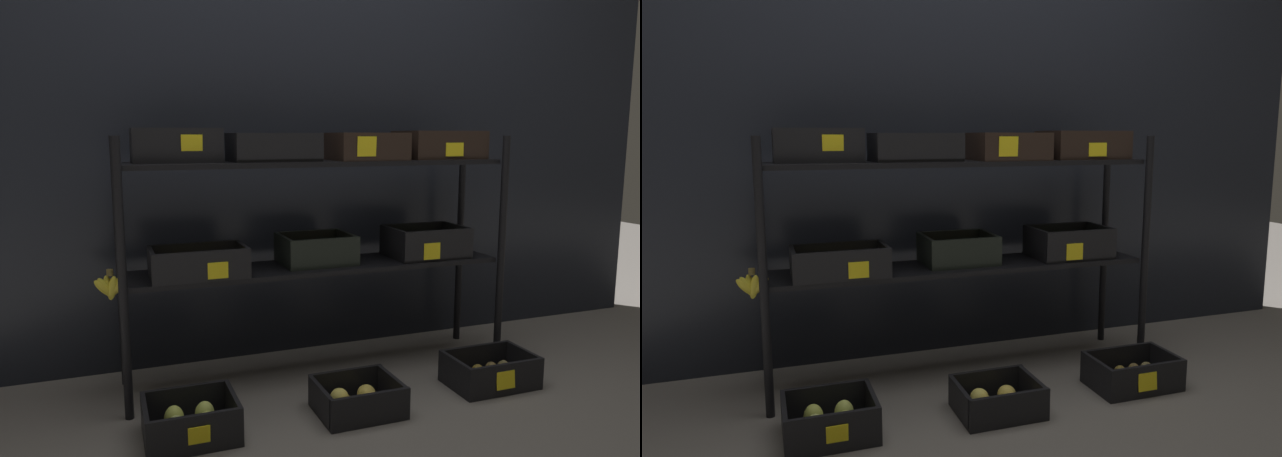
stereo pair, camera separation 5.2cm
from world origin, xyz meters
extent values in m
plane|color=#605B56|center=(0.00, 0.00, 0.00)|extent=(10.00, 10.00, 0.00)
cube|color=black|center=(0.00, 0.36, 1.11)|extent=(4.00, 0.12, 2.21)
cylinder|color=black|center=(-0.80, -0.16, 0.51)|extent=(0.03, 0.03, 1.02)
cylinder|color=black|center=(0.80, -0.16, 0.51)|extent=(0.03, 0.03, 1.02)
cylinder|color=black|center=(-0.80, 0.16, 0.51)|extent=(0.03, 0.03, 1.02)
cylinder|color=black|center=(0.80, 0.16, 0.51)|extent=(0.03, 0.03, 1.02)
cube|color=black|center=(0.00, 0.00, 0.47)|extent=(1.57, 0.29, 0.02)
cube|color=black|center=(0.00, 0.00, 0.91)|extent=(1.57, 0.29, 0.02)
cube|color=black|center=(-0.52, -0.04, 0.49)|extent=(0.37, 0.21, 0.01)
cube|color=black|center=(-0.52, -0.14, 0.55)|extent=(0.37, 0.02, 0.10)
cube|color=black|center=(-0.52, 0.05, 0.55)|extent=(0.37, 0.02, 0.10)
cube|color=black|center=(-0.69, -0.04, 0.55)|extent=(0.02, 0.18, 0.10)
cube|color=black|center=(-0.34, -0.04, 0.55)|extent=(0.02, 0.18, 0.10)
ellipsoid|color=yellow|center=(-0.62, -0.07, 0.53)|extent=(0.06, 0.06, 0.08)
ellipsoid|color=yellow|center=(-0.55, -0.07, 0.53)|extent=(0.06, 0.06, 0.08)
ellipsoid|color=yellow|center=(-0.49, -0.07, 0.53)|extent=(0.06, 0.06, 0.08)
ellipsoid|color=yellow|center=(-0.41, -0.08, 0.53)|extent=(0.06, 0.06, 0.08)
ellipsoid|color=yellow|center=(-0.62, -0.01, 0.53)|extent=(0.06, 0.06, 0.08)
ellipsoid|color=yellow|center=(-0.55, -0.01, 0.53)|extent=(0.06, 0.06, 0.08)
ellipsoid|color=yellow|center=(-0.49, -0.01, 0.53)|extent=(0.06, 0.06, 0.08)
ellipsoid|color=yellow|center=(-0.41, -0.02, 0.53)|extent=(0.06, 0.06, 0.08)
cube|color=yellow|center=(-0.46, -0.15, 0.52)|extent=(0.08, 0.01, 0.06)
cube|color=black|center=(-0.01, 0.03, 0.49)|extent=(0.30, 0.25, 0.01)
cube|color=black|center=(-0.01, -0.08, 0.55)|extent=(0.30, 0.02, 0.11)
cube|color=black|center=(-0.01, 0.15, 0.55)|extent=(0.30, 0.02, 0.11)
cube|color=black|center=(-0.15, 0.03, 0.55)|extent=(0.02, 0.21, 0.11)
cube|color=black|center=(0.14, 0.03, 0.55)|extent=(0.02, 0.21, 0.11)
sphere|color=red|center=(-0.06, 0.00, 0.53)|extent=(0.07, 0.07, 0.07)
sphere|color=red|center=(0.04, -0.01, 0.53)|extent=(0.07, 0.07, 0.07)
sphere|color=red|center=(-0.06, 0.07, 0.53)|extent=(0.07, 0.07, 0.07)
sphere|color=red|center=(0.04, 0.07, 0.53)|extent=(0.07, 0.07, 0.07)
cube|color=black|center=(0.51, 0.00, 0.49)|extent=(0.34, 0.25, 0.01)
cube|color=black|center=(0.51, -0.12, 0.56)|extent=(0.34, 0.02, 0.12)
cube|color=black|center=(0.51, 0.11, 0.56)|extent=(0.34, 0.02, 0.12)
cube|color=black|center=(0.35, 0.00, 0.56)|extent=(0.02, 0.21, 0.12)
cube|color=black|center=(0.67, 0.00, 0.56)|extent=(0.02, 0.21, 0.12)
sphere|color=#94BB40|center=(0.43, -0.04, 0.53)|extent=(0.07, 0.07, 0.07)
sphere|color=#93C942|center=(0.51, -0.04, 0.53)|extent=(0.07, 0.07, 0.07)
sphere|color=#87B648|center=(0.58, -0.04, 0.53)|extent=(0.07, 0.07, 0.07)
sphere|color=#92BF49|center=(0.43, 0.04, 0.53)|extent=(0.07, 0.07, 0.07)
sphere|color=#88C53C|center=(0.51, 0.03, 0.53)|extent=(0.07, 0.07, 0.07)
sphere|color=#90B241|center=(0.59, 0.03, 0.53)|extent=(0.07, 0.07, 0.07)
cube|color=yellow|center=(0.47, -0.13, 0.53)|extent=(0.08, 0.00, 0.07)
cube|color=black|center=(-0.58, 0.02, 0.93)|extent=(0.33, 0.21, 0.01)
cube|color=black|center=(-0.58, -0.07, 0.99)|extent=(0.33, 0.02, 0.12)
cube|color=black|center=(-0.58, 0.12, 0.99)|extent=(0.33, 0.02, 0.12)
cube|color=black|center=(-0.74, 0.02, 0.99)|extent=(0.02, 0.17, 0.12)
cube|color=black|center=(-0.42, 0.02, 0.99)|extent=(0.02, 0.17, 0.12)
sphere|color=#561E48|center=(-0.67, -0.01, 0.96)|extent=(0.05, 0.05, 0.05)
sphere|color=#56264C|center=(-0.61, -0.01, 0.96)|extent=(0.05, 0.05, 0.05)
sphere|color=#542055|center=(-0.55, -0.01, 0.96)|extent=(0.05, 0.05, 0.05)
sphere|color=#691C44|center=(-0.49, -0.01, 0.96)|extent=(0.05, 0.05, 0.05)
sphere|color=#592858|center=(-0.67, 0.05, 0.96)|extent=(0.05, 0.05, 0.05)
sphere|color=#6B1E50|center=(-0.61, 0.06, 0.96)|extent=(0.05, 0.05, 0.05)
sphere|color=#671C5B|center=(-0.55, 0.06, 0.96)|extent=(0.05, 0.05, 0.05)
sphere|color=#56294D|center=(-0.48, 0.06, 0.96)|extent=(0.05, 0.05, 0.05)
cube|color=yellow|center=(-0.53, -0.08, 1.00)|extent=(0.08, 0.01, 0.06)
cube|color=black|center=(-0.20, 0.00, 0.93)|extent=(0.35, 0.23, 0.01)
cube|color=black|center=(-0.20, -0.11, 0.98)|extent=(0.35, 0.02, 0.10)
cube|color=black|center=(-0.20, 0.10, 0.98)|extent=(0.35, 0.02, 0.10)
cube|color=black|center=(-0.37, 0.00, 0.98)|extent=(0.02, 0.20, 0.10)
cube|color=black|center=(-0.04, 0.00, 0.98)|extent=(0.02, 0.20, 0.10)
sphere|color=orange|center=(-0.30, -0.04, 0.96)|extent=(0.06, 0.06, 0.06)
sphere|color=orange|center=(-0.23, -0.04, 0.96)|extent=(0.06, 0.06, 0.06)
sphere|color=orange|center=(-0.17, -0.04, 0.96)|extent=(0.06, 0.06, 0.06)
sphere|color=orange|center=(-0.11, -0.04, 0.96)|extent=(0.06, 0.06, 0.06)
sphere|color=orange|center=(-0.29, 0.03, 0.96)|extent=(0.06, 0.06, 0.06)
sphere|color=orange|center=(-0.23, 0.03, 0.96)|extent=(0.06, 0.06, 0.06)
sphere|color=orange|center=(-0.17, 0.03, 0.96)|extent=(0.06, 0.06, 0.06)
sphere|color=orange|center=(-0.11, 0.03, 0.96)|extent=(0.06, 0.06, 0.06)
cube|color=black|center=(0.20, -0.01, 0.93)|extent=(0.30, 0.26, 0.01)
cube|color=black|center=(0.20, -0.13, 0.98)|extent=(0.30, 0.02, 0.10)
cube|color=black|center=(0.20, 0.11, 0.98)|extent=(0.30, 0.02, 0.10)
cube|color=black|center=(0.06, -0.01, 0.98)|extent=(0.02, 0.23, 0.10)
cube|color=black|center=(0.34, -0.01, 0.98)|extent=(0.02, 0.23, 0.10)
ellipsoid|color=brown|center=(0.13, -0.07, 0.97)|extent=(0.05, 0.05, 0.07)
ellipsoid|color=brown|center=(0.20, -0.07, 0.97)|extent=(0.05, 0.05, 0.07)
ellipsoid|color=brown|center=(0.27, -0.06, 0.97)|extent=(0.05, 0.05, 0.07)
ellipsoid|color=brown|center=(0.13, 0.00, 0.97)|extent=(0.05, 0.05, 0.07)
ellipsoid|color=brown|center=(0.20, -0.01, 0.97)|extent=(0.05, 0.05, 0.07)
ellipsoid|color=brown|center=(0.27, 0.00, 0.97)|extent=(0.05, 0.05, 0.07)
ellipsoid|color=brown|center=(0.13, 0.05, 0.97)|extent=(0.05, 0.05, 0.07)
ellipsoid|color=brown|center=(0.20, 0.05, 0.97)|extent=(0.05, 0.05, 0.07)
ellipsoid|color=brown|center=(0.27, 0.05, 0.97)|extent=(0.05, 0.05, 0.07)
cube|color=yellow|center=(0.15, -0.14, 0.98)|extent=(0.08, 0.01, 0.08)
cube|color=black|center=(0.57, 0.01, 0.93)|extent=(0.35, 0.25, 0.01)
cube|color=black|center=(0.57, -0.11, 0.99)|extent=(0.35, 0.02, 0.11)
cube|color=black|center=(0.57, 0.13, 0.99)|extent=(0.35, 0.02, 0.11)
cube|color=black|center=(0.40, 0.01, 0.99)|extent=(0.02, 0.22, 0.11)
cube|color=black|center=(0.74, 0.01, 0.99)|extent=(0.02, 0.22, 0.11)
sphere|color=orange|center=(0.49, -0.03, 0.97)|extent=(0.07, 0.07, 0.07)
sphere|color=orange|center=(0.57, -0.02, 0.97)|extent=(0.07, 0.07, 0.07)
sphere|color=orange|center=(0.66, -0.02, 0.97)|extent=(0.07, 0.07, 0.07)
sphere|color=orange|center=(0.49, 0.04, 0.97)|extent=(0.07, 0.07, 0.07)
sphere|color=orange|center=(0.57, 0.04, 0.97)|extent=(0.07, 0.07, 0.07)
sphere|color=orange|center=(0.65, 0.04, 0.97)|extent=(0.07, 0.07, 0.07)
cube|color=yellow|center=(0.57, -0.12, 0.96)|extent=(0.09, 0.01, 0.06)
cylinder|color=brown|center=(-0.84, -0.01, 0.52)|extent=(0.02, 0.02, 0.02)
ellipsoid|color=yellow|center=(-0.87, -0.02, 0.46)|extent=(0.09, 0.03, 0.09)
ellipsoid|color=yellow|center=(-0.86, -0.01, 0.46)|extent=(0.08, 0.03, 0.10)
ellipsoid|color=yellow|center=(-0.85, 0.00, 0.46)|extent=(0.05, 0.03, 0.10)
ellipsoid|color=yellow|center=(-0.84, -0.02, 0.46)|extent=(0.05, 0.03, 0.10)
ellipsoid|color=yellow|center=(-0.82, -0.01, 0.46)|extent=(0.08, 0.03, 0.10)
ellipsoid|color=yellow|center=(-0.82, -0.02, 0.46)|extent=(0.09, 0.03, 0.09)
cube|color=black|center=(-0.61, -0.38, 0.01)|extent=(0.31, 0.25, 0.01)
cube|color=black|center=(-0.61, -0.50, 0.07)|extent=(0.31, 0.02, 0.12)
cube|color=black|center=(-0.61, -0.26, 0.07)|extent=(0.31, 0.02, 0.12)
cube|color=black|center=(-0.76, -0.38, 0.07)|extent=(0.02, 0.22, 0.12)
cube|color=black|center=(-0.46, -0.38, 0.07)|extent=(0.02, 0.22, 0.12)
ellipsoid|color=#B1BC63|center=(-0.66, -0.42, 0.06)|extent=(0.07, 0.07, 0.09)
ellipsoid|color=#B5BF4F|center=(-0.56, -0.42, 0.06)|extent=(0.07, 0.07, 0.09)
ellipsoid|color=#B3BE4D|center=(-0.66, -0.34, 0.06)|extent=(0.07, 0.07, 0.09)
ellipsoid|color=#B7C455|center=(-0.56, -0.34, 0.06)|extent=(0.07, 0.07, 0.09)
cube|color=yellow|center=(-0.60, -0.51, 0.07)|extent=(0.07, 0.01, 0.06)
cube|color=black|center=(0.00, -0.41, 0.01)|extent=(0.31, 0.25, 0.01)
cube|color=black|center=(0.00, -0.52, 0.07)|extent=(0.31, 0.02, 0.11)
cube|color=black|center=(0.00, -0.29, 0.07)|extent=(0.31, 0.02, 0.11)
cube|color=black|center=(-0.15, -0.41, 0.07)|extent=(0.02, 0.21, 0.11)
cube|color=black|center=(0.14, -0.41, 0.07)|extent=(0.02, 0.21, 0.11)
sphere|color=yellow|center=(-0.05, -0.44, 0.05)|extent=(0.07, 0.07, 0.07)
sphere|color=#E7BA53|center=(0.05, -0.44, 0.05)|extent=(0.07, 0.07, 0.07)
sphere|color=#DBC956|center=(-0.06, -0.37, 0.05)|extent=(0.07, 0.07, 0.07)
sphere|color=gold|center=(0.05, -0.37, 0.05)|extent=(0.07, 0.07, 0.07)
cube|color=black|center=(0.61, -0.37, 0.01)|extent=(0.35, 0.23, 0.01)
cube|color=black|center=(0.61, -0.48, 0.07)|extent=(0.35, 0.02, 0.12)
cube|color=black|center=(0.61, -0.26, 0.07)|extent=(0.35, 0.02, 0.12)
cube|color=black|center=(0.44, -0.37, 0.07)|extent=(0.02, 0.20, 0.12)
cube|color=black|center=(0.78, -0.37, 0.07)|extent=(0.02, 0.20, 0.12)
ellipsoid|color=brown|center=(0.51, -0.41, 0.05)|extent=(0.05, 0.05, 0.07)
ellipsoid|color=brown|center=(0.58, -0.41, 0.05)|extent=(0.05, 0.05, 0.07)
ellipsoid|color=brown|center=(0.65, -0.41, 0.05)|extent=(0.05, 0.05, 0.07)
ellipsoid|color=brown|center=(0.71, -0.41, 0.05)|extent=(0.05, 0.05, 0.07)
ellipsoid|color=brown|center=(0.51, -0.33, 0.05)|extent=(0.05, 0.05, 0.07)
ellipsoid|color=brown|center=(0.58, -0.34, 0.05)|extent=(0.05, 0.05, 0.07)
ellipsoid|color=brown|center=(0.65, -0.33, 0.05)|extent=(0.05, 0.05, 0.07)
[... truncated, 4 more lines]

